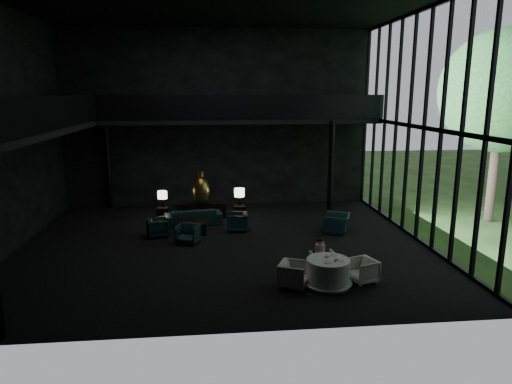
{
  "coord_description": "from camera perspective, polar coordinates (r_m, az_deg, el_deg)",
  "views": [
    {
      "loc": [
        -0.42,
        -15.14,
        5.19
      ],
      "look_at": [
        1.17,
        0.5,
        1.75
      ],
      "focal_mm": 32.0,
      "sensor_mm": 36.0,
      "label": 1
    }
  ],
  "objects": [
    {
      "name": "column_nw",
      "position": [
        21.58,
        -18.03,
        3.23
      ],
      "size": [
        0.24,
        0.24,
        4.0
      ],
      "primitive_type": "cylinder",
      "color": "black",
      "rests_on": "floor"
    },
    {
      "name": "side_table_right",
      "position": [
        19.27,
        -2.06,
        -2.47
      ],
      "size": [
        0.49,
        0.49,
        0.54
      ],
      "primitive_type": "cube",
      "color": "black",
      "rests_on": "floor"
    },
    {
      "name": "dining_chair_north",
      "position": [
        13.6,
        8.47,
        -8.77
      ],
      "size": [
        0.69,
        0.66,
        0.65
      ],
      "primitive_type": "imported",
      "rotation": [
        0.0,
        0.0,
        3.26
      ],
      "color": "#A69E8E",
      "rests_on": "floor"
    },
    {
      "name": "mezzanine_left",
      "position": [
        16.18,
        -26.18,
        6.87
      ],
      "size": [
        2.0,
        12.0,
        0.25
      ],
      "primitive_type": "cube",
      "color": "black",
      "rests_on": "wall_left"
    },
    {
      "name": "plate_b",
      "position": [
        13.0,
        9.7,
        -7.78
      ],
      "size": [
        0.29,
        0.29,
        0.01
      ],
      "primitive_type": "cylinder",
      "rotation": [
        0.0,
        0.0,
        0.42
      ],
      "color": "white",
      "rests_on": "dining_table"
    },
    {
      "name": "column_ne",
      "position": [
        20.09,
        9.33,
        3.04
      ],
      "size": [
        0.24,
        0.24,
        4.0
      ],
      "primitive_type": "cylinder",
      "color": "black",
      "rests_on": "floor"
    },
    {
      "name": "side_table_left",
      "position": [
        19.39,
        -11.56,
        -2.63
      ],
      "size": [
        0.48,
        0.48,
        0.53
      ],
      "primitive_type": "cube",
      "color": "black",
      "rests_on": "floor"
    },
    {
      "name": "dining_chair_west",
      "position": [
        12.63,
        4.74,
        -10.13
      ],
      "size": [
        0.91,
        0.93,
        0.74
      ],
      "primitive_type": "imported",
      "rotation": [
        0.0,
        0.0,
        1.14
      ],
      "color": "beige",
      "rests_on": "floor"
    },
    {
      "name": "console",
      "position": [
        19.35,
        -6.83,
        -2.3
      ],
      "size": [
        2.06,
        0.47,
        0.66
      ],
      "primitive_type": "cube",
      "color": "black",
      "rests_on": "floor"
    },
    {
      "name": "wall_back",
      "position": [
        21.18,
        -4.73,
        9.08
      ],
      "size": [
        14.0,
        0.04,
        8.0
      ],
      "primitive_type": "cube",
      "color": "black",
      "rests_on": "ground"
    },
    {
      "name": "cream_pot",
      "position": [
        12.52,
        9.84,
        -8.46
      ],
      "size": [
        0.07,
        0.07,
        0.07
      ],
      "primitive_type": "cylinder",
      "rotation": [
        0.0,
        0.0,
        0.27
      ],
      "color": "#99999E",
      "rests_on": "dining_table"
    },
    {
      "name": "tree_near",
      "position": [
        20.6,
        28.43,
        11.01
      ],
      "size": [
        4.8,
        4.8,
        7.65
      ],
      "color": "#382D23",
      "rests_on": "garden_ground"
    },
    {
      "name": "plate_a",
      "position": [
        12.44,
        8.95,
        -8.68
      ],
      "size": [
        0.22,
        0.22,
        0.01
      ],
      "primitive_type": "cylinder",
      "rotation": [
        0.0,
        0.0,
        -0.05
      ],
      "color": "white",
      "rests_on": "dining_table"
    },
    {
      "name": "lounge_armchair_south",
      "position": [
        16.21,
        -8.5,
        -5.13
      ],
      "size": [
        0.88,
        0.85,
        0.72
      ],
      "primitive_type": "imported",
      "rotation": [
        0.0,
        0.0,
        -0.33
      ],
      "color": "black",
      "rests_on": "floor"
    },
    {
      "name": "coffee_cup",
      "position": [
        12.63,
        10.05,
        -8.24
      ],
      "size": [
        0.09,
        0.09,
        0.06
      ],
      "primitive_type": "cylinder",
      "rotation": [
        0.0,
        0.0,
        -0.14
      ],
      "color": "white",
      "rests_on": "saucer"
    },
    {
      "name": "table_lamp_right",
      "position": [
        19.13,
        -2.09,
        -0.16
      ],
      "size": [
        0.43,
        0.43,
        0.72
      ],
      "color": "black",
      "rests_on": "side_table_right"
    },
    {
      "name": "dining_table",
      "position": [
        12.83,
        8.98,
        -10.09
      ],
      "size": [
        1.34,
        1.34,
        0.75
      ],
      "color": "white",
      "rests_on": "floor"
    },
    {
      "name": "saucer",
      "position": [
        12.61,
        10.6,
        -8.46
      ],
      "size": [
        0.16,
        0.16,
        0.01
      ],
      "primitive_type": "cylinder",
      "rotation": [
        0.0,
        0.0,
        -0.1
      ],
      "color": "white",
      "rests_on": "dining_table"
    },
    {
      "name": "dining_chair_east",
      "position": [
        13.23,
        13.13,
        -9.5
      ],
      "size": [
        0.8,
        0.82,
        0.68
      ],
      "primitive_type": "imported",
      "rotation": [
        0.0,
        0.0,
        -1.24
      ],
      "color": "#ACA298",
      "rests_on": "floor"
    },
    {
      "name": "cereal_bowl",
      "position": [
        12.81,
        8.88,
        -7.91
      ],
      "size": [
        0.15,
        0.15,
        0.07
      ],
      "primitive_type": "ellipsoid",
      "color": "white",
      "rests_on": "dining_table"
    },
    {
      "name": "lounge_armchair_west",
      "position": [
        17.16,
        -12.18,
        -4.3
      ],
      "size": [
        0.81,
        0.85,
        0.72
      ],
      "primitive_type": "imported",
      "rotation": [
        0.0,
        0.0,
        1.84
      ],
      "color": "#152436",
      "rests_on": "floor"
    },
    {
      "name": "floor",
      "position": [
        16.01,
        -4.03,
        -6.61
      ],
      "size": [
        14.0,
        12.0,
        0.02
      ],
      "primitive_type": "cube",
      "color": "black",
      "rests_on": "ground"
    },
    {
      "name": "railing_left",
      "position": [
        15.83,
        -22.95,
        9.25
      ],
      "size": [
        0.06,
        12.0,
        1.0
      ],
      "primitive_type": "cube",
      "color": "black",
      "rests_on": "mezzanine_left"
    },
    {
      "name": "mezzanine_back",
      "position": [
        20.23,
        -1.8,
        8.96
      ],
      "size": [
        12.0,
        2.0,
        0.25
      ],
      "primitive_type": "cube",
      "color": "black",
      "rests_on": "wall_back"
    },
    {
      "name": "curtain_wall",
      "position": [
        16.88,
        20.27,
        7.54
      ],
      "size": [
        0.2,
        12.0,
        8.0
      ],
      "primitive_type": null,
      "color": "black",
      "rests_on": "ground"
    },
    {
      "name": "lounge_armchair_east",
      "position": [
        17.47,
        -2.34,
        -3.64
      ],
      "size": [
        0.77,
        0.81,
        0.77
      ],
      "primitive_type": "imported",
      "rotation": [
        0.0,
        0.0,
        -1.67
      ],
      "color": "#132432",
      "rests_on": "floor"
    },
    {
      "name": "window_armchair",
      "position": [
        17.57,
        10.09,
        -3.52
      ],
      "size": [
        0.99,
        1.19,
        0.89
      ],
      "primitive_type": "imported",
      "rotation": [
        0.0,
        0.0,
        -1.94
      ],
      "color": "black",
      "rests_on": "floor"
    },
    {
      "name": "coffee_table",
      "position": [
        17.43,
        -7.97,
        -4.34
      ],
      "size": [
        1.04,
        1.04,
        0.45
      ],
      "primitive_type": "cube",
      "rotation": [
        0.0,
        0.0,
        0.04
      ],
      "color": "black",
      "rests_on": "floor"
    },
    {
      "name": "ceiling",
      "position": [
        15.41,
        -4.51,
        22.82
      ],
      "size": [
        14.0,
        12.0,
        0.02
      ],
      "primitive_type": "cube",
      "color": "black",
      "rests_on": "ground"
    },
    {
      "name": "sofa",
      "position": [
        18.43,
        -7.85,
        -2.6
      ],
      "size": [
        2.51,
        1.1,
        0.95
      ],
      "primitive_type": "imported",
      "rotation": [
        0.0,
        0.0,
        3.31
      ],
      "color": "black",
      "rests_on": "floor"
    },
    {
      "name": "child",
      "position": [
        13.53,
        8.02,
        -6.93
      ],
      "size": [
        0.29,
        0.29,
        0.61
      ],
      "rotation": [
        0.0,
        0.0,
        3.14
      ],
      "color": "#C38AAC",
      "rests_on": "dining_chair_north"
    },
    {
      "name": "wall_front",
      "position": [
        9.23,
        -3.18,
        4.92
      ],
      "size": [
        14.0,
        0.04,
        8.0
      ],
      "primitive_type": "cube",
      "color": "black",
      "rests_on": "ground"
    },
    {
      "name": "table_lamp_left",
      "position": [
        19.31,
        -11.63,
        -0.44
      ],
      "size": [
        0.39,
        0.39,
        0.66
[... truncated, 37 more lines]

